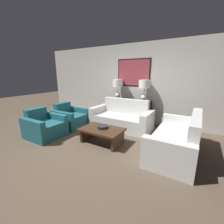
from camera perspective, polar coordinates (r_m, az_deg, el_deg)
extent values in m
plane|color=brown|center=(3.68, -7.46, -12.77)|extent=(20.00, 20.00, 0.00)
cube|color=beige|center=(5.37, 8.27, 10.57)|extent=(7.76, 0.10, 2.65)
cube|color=black|center=(5.31, 8.18, 14.58)|extent=(1.18, 0.01, 0.92)
cube|color=#9E3842|center=(5.30, 8.15, 14.58)|extent=(1.10, 0.02, 0.84)
cube|color=black|center=(5.26, 6.77, 0.36)|extent=(1.43, 0.38, 0.80)
cylinder|color=silver|center=(5.39, 2.20, 5.27)|extent=(0.15, 0.15, 0.02)
sphere|color=silver|center=(5.37, 2.21, 6.36)|extent=(0.18, 0.18, 0.18)
cylinder|color=#8C7A51|center=(5.35, 2.23, 8.45)|extent=(0.02, 0.02, 0.21)
cylinder|color=white|center=(5.33, 2.26, 10.96)|extent=(0.36, 0.36, 0.26)
cylinder|color=silver|center=(5.01, 11.97, 4.27)|extent=(0.15, 0.15, 0.02)
sphere|color=silver|center=(4.99, 12.03, 5.43)|extent=(0.18, 0.18, 0.18)
cylinder|color=#8C7A51|center=(4.97, 12.15, 7.68)|extent=(0.02, 0.02, 0.21)
cylinder|color=white|center=(4.95, 12.29, 10.38)|extent=(0.36, 0.36, 0.26)
cube|color=silver|center=(4.66, 2.88, -3.96)|extent=(1.52, 0.69, 0.41)
cube|color=silver|center=(4.97, 5.27, 0.01)|extent=(1.52, 0.18, 0.88)
cube|color=silver|center=(5.14, -5.05, -1.08)|extent=(0.18, 0.87, 0.61)
cube|color=silver|center=(4.40, 13.32, -4.07)|extent=(0.18, 0.87, 0.61)
cube|color=silver|center=(3.59, 21.24, -10.76)|extent=(0.69, 1.52, 0.41)
cube|color=silver|center=(3.47, 28.73, -8.22)|extent=(0.18, 1.52, 0.88)
cube|color=silver|center=(4.34, 24.49, -5.32)|extent=(0.87, 0.18, 0.61)
cube|color=silver|center=(2.78, 20.15, -15.99)|extent=(0.87, 0.18, 0.61)
cube|color=#3D2616|center=(3.69, -3.92, -6.70)|extent=(1.03, 0.67, 0.05)
cube|color=#3D2616|center=(4.02, -9.23, -7.90)|extent=(0.07, 0.54, 0.32)
cube|color=#3D2616|center=(3.55, 2.26, -10.83)|extent=(0.07, 0.54, 0.32)
cylinder|color=#232328|center=(3.70, -3.63, -5.68)|extent=(0.26, 0.26, 0.06)
cube|color=#1E5B66|center=(4.96, -14.61, -3.27)|extent=(0.70, 0.57, 0.41)
cube|color=#1E5B66|center=(5.23, -18.16, -0.69)|extent=(0.18, 0.57, 0.75)
cube|color=#1E5B66|center=(4.77, -18.45, -3.25)|extent=(0.88, 0.14, 0.57)
cube|color=#1E5B66|center=(5.24, -12.63, -1.29)|extent=(0.88, 0.14, 0.57)
cube|color=#1E5B66|center=(4.40, -23.28, -6.31)|extent=(0.70, 0.57, 0.41)
cube|color=#1E5B66|center=(4.70, -26.69, -3.21)|extent=(0.18, 0.57, 0.75)
cube|color=#1E5B66|center=(4.26, -27.94, -6.34)|extent=(0.88, 0.14, 0.57)
cube|color=#1E5B66|center=(4.64, -20.53, -3.94)|extent=(0.88, 0.14, 0.57)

